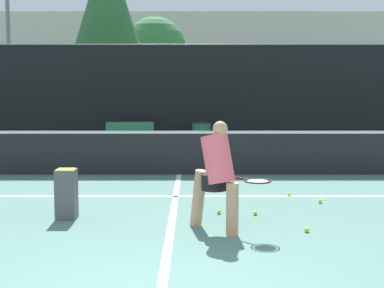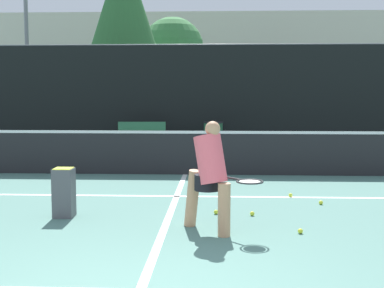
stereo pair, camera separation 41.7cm
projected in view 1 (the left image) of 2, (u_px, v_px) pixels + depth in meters
court_service_line at (175, 196)px, 9.17m from camera, size 8.25×0.10×0.01m
court_center_mark at (174, 209)px, 8.20m from camera, size 0.10×6.74×0.01m
net at (179, 151)px, 11.50m from camera, size 11.09×0.09×1.07m
fence_back at (183, 96)px, 16.84m from camera, size 24.00×0.06×3.25m
player_practicing at (217, 173)px, 6.83m from camera, size 1.12×0.82×1.44m
tennis_ball_scattered_2 at (320, 201)px, 8.63m from camera, size 0.07×0.07×0.07m
tennis_ball_scattered_4 at (289, 194)px, 9.21m from camera, size 0.07×0.07×0.07m
tennis_ball_scattered_5 at (219, 212)px, 7.88m from camera, size 0.07×0.07×0.07m
tennis_ball_scattered_7 at (307, 230)px, 6.87m from camera, size 0.07×0.07×0.07m
tennis_ball_scattered_8 at (255, 213)px, 7.81m from camera, size 0.07×0.07×0.07m
ball_hopper at (66, 193)px, 7.58m from camera, size 0.28×0.28×0.71m
courtside_bench at (129, 135)px, 16.04m from camera, size 1.46×0.44×0.86m
trash_bin at (201, 136)px, 16.07m from camera, size 0.59×0.59×0.87m
parked_car at (282, 121)px, 20.31m from camera, size 1.84×4.62×1.52m
tree_mid at (146, 67)px, 26.19m from camera, size 2.90×2.90×3.44m
tree_east at (155, 49)px, 26.40m from camera, size 3.08×3.08×5.42m
building_far at (187, 67)px, 33.51m from camera, size 36.00×2.40×6.52m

